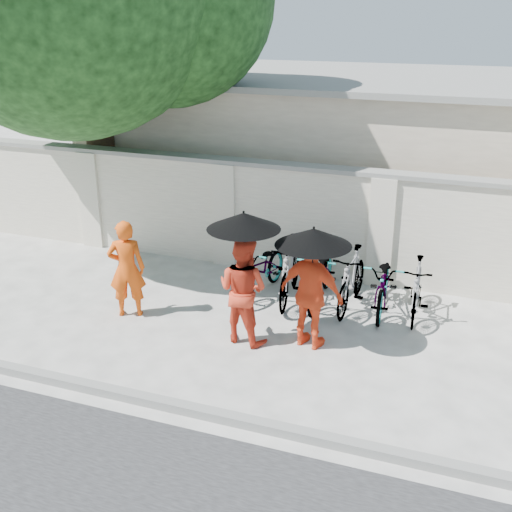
% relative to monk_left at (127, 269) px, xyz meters
% --- Properties ---
extents(ground, '(80.00, 80.00, 0.00)m').
position_rel_monk_left_xyz_m(ground, '(1.62, -0.47, -0.81)').
color(ground, beige).
extents(kerb, '(40.00, 0.16, 0.12)m').
position_rel_monk_left_xyz_m(kerb, '(1.62, -2.17, -0.75)').
color(kerb, slate).
rests_on(kerb, ground).
extents(compound_wall, '(20.00, 0.30, 2.00)m').
position_rel_monk_left_xyz_m(compound_wall, '(2.62, 2.73, 0.19)').
color(compound_wall, beige).
rests_on(compound_wall, ground).
extents(building_behind, '(14.00, 6.00, 3.20)m').
position_rel_monk_left_xyz_m(building_behind, '(3.62, 6.53, 0.79)').
color(building_behind, beige).
rests_on(building_behind, ground).
extents(monk_left, '(0.70, 0.60, 1.63)m').
position_rel_monk_left_xyz_m(monk_left, '(0.00, 0.00, 0.00)').
color(monk_left, '#E14C0D').
rests_on(monk_left, ground).
extents(monk_center, '(0.92, 0.78, 1.66)m').
position_rel_monk_left_xyz_m(monk_center, '(2.07, -0.15, 0.02)').
color(monk_center, red).
rests_on(monk_center, ground).
extents(parasol_center, '(1.06, 1.06, 1.11)m').
position_rel_monk_left_xyz_m(parasol_center, '(2.12, -0.23, 1.12)').
color(parasol_center, black).
rests_on(parasol_center, ground).
extents(monk_right, '(1.07, 0.64, 1.70)m').
position_rel_monk_left_xyz_m(monk_right, '(3.07, 0.01, 0.04)').
color(monk_right, '#EF4A1F').
rests_on(monk_right, ground).
extents(parasol_right, '(1.09, 1.09, 0.92)m').
position_rel_monk_left_xyz_m(parasol_right, '(3.09, -0.07, 0.95)').
color(parasol_right, black).
rests_on(parasol_right, ground).
extents(bike_0, '(0.80, 1.82, 0.92)m').
position_rel_monk_left_xyz_m(bike_0, '(1.77, 1.51, -0.35)').
color(bike_0, gray).
rests_on(bike_0, ground).
extents(bike_1, '(0.74, 1.86, 1.09)m').
position_rel_monk_left_xyz_m(bike_1, '(2.30, 1.46, -0.27)').
color(bike_1, gray).
rests_on(bike_1, ground).
extents(bike_2, '(0.73, 1.83, 0.94)m').
position_rel_monk_left_xyz_m(bike_2, '(2.83, 1.56, -0.34)').
color(bike_2, gray).
rests_on(bike_2, ground).
extents(bike_3, '(0.54, 1.71, 1.02)m').
position_rel_monk_left_xyz_m(bike_3, '(3.35, 1.52, -0.30)').
color(bike_3, gray).
rests_on(bike_3, ground).
extents(bike_4, '(0.77, 1.82, 0.93)m').
position_rel_monk_left_xyz_m(bike_4, '(3.88, 1.61, -0.35)').
color(bike_4, gray).
rests_on(bike_4, ground).
extents(bike_5, '(0.54, 1.61, 0.95)m').
position_rel_monk_left_xyz_m(bike_5, '(4.41, 1.56, -0.34)').
color(bike_5, gray).
rests_on(bike_5, ground).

